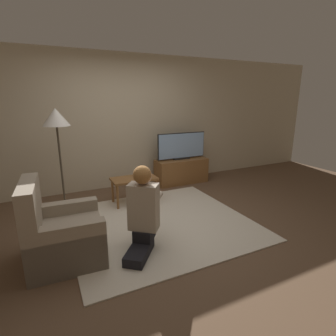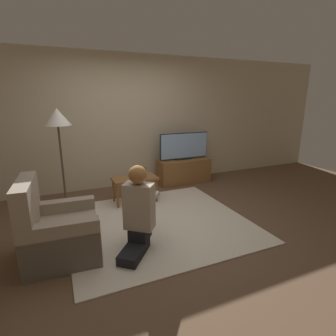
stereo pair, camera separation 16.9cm
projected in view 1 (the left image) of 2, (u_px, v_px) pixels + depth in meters
ground_plane at (160, 223)px, 3.81m from camera, size 10.00×10.00×0.00m
wall_back at (120, 122)px, 5.15m from camera, size 10.00×0.06×2.60m
rug at (160, 223)px, 3.81m from camera, size 2.49×2.33×0.02m
tv_stand at (181, 171)px, 5.59m from camera, size 1.11×0.42×0.51m
tv at (182, 146)px, 5.45m from camera, size 1.08×0.08×0.56m
coffee_table at (134, 181)px, 4.46m from camera, size 0.76×0.40×0.45m
floor_lamp at (57, 124)px, 3.82m from camera, size 0.39×0.39×1.62m
armchair at (62, 236)px, 2.87m from camera, size 0.82×0.81×0.94m
person_kneeling at (143, 209)px, 3.02m from camera, size 0.72×0.82×1.02m
picture_frame at (142, 172)px, 4.53m from camera, size 0.11×0.01×0.15m
remote at (140, 178)px, 4.40m from camera, size 0.04×0.15×0.02m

